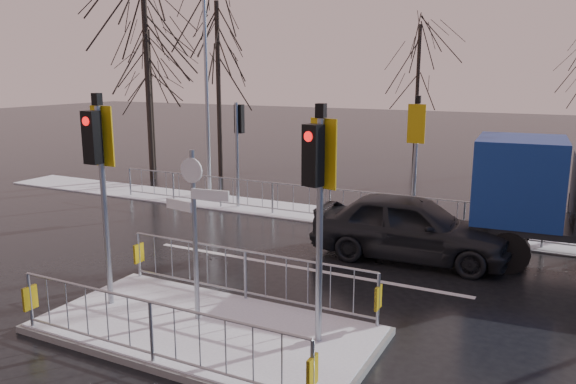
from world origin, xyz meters
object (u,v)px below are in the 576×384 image
at_px(flatbed_truck, 560,200).
at_px(street_lamp_left, 208,73).
at_px(car_far_lane, 410,227).
at_px(traffic_island, 204,312).

height_order(flatbed_truck, street_lamp_left, street_lamp_left).
bearing_deg(flatbed_truck, car_far_lane, -160.58).
distance_m(traffic_island, car_far_lane, 6.03).
xyz_separation_m(car_far_lane, flatbed_truck, (3.21, 1.13, 0.79)).
bearing_deg(car_far_lane, street_lamp_left, 62.65).
xyz_separation_m(car_far_lane, street_lamp_left, (-8.55, 3.86, 3.68)).
bearing_deg(flatbed_truck, traffic_island, -128.33).
bearing_deg(car_far_lane, flatbed_truck, -73.64).
distance_m(car_far_lane, flatbed_truck, 3.49).
height_order(traffic_island, car_far_lane, traffic_island).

